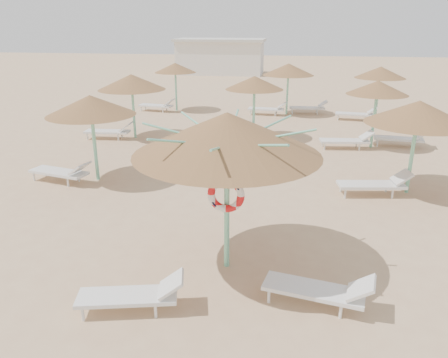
# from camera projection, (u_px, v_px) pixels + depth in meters

# --- Properties ---
(ground) EXTENTS (120.00, 120.00, 0.00)m
(ground) POSITION_uv_depth(u_px,v_px,m) (229.00, 269.00, 8.93)
(ground) COLOR tan
(ground) RESTS_ON ground
(main_palapa) EXTENTS (3.59, 3.59, 3.21)m
(main_palapa) POSITION_uv_depth(u_px,v_px,m) (227.00, 134.00, 8.12)
(main_palapa) COLOR #7AD4AF
(main_palapa) RESTS_ON ground
(lounger_main_a) EXTENTS (1.92, 0.95, 0.67)m
(lounger_main_a) POSITION_uv_depth(u_px,v_px,m) (134.00, 295.00, 7.56)
(lounger_main_a) COLOR silver
(lounger_main_a) RESTS_ON ground
(lounger_main_b) EXTENTS (1.98, 0.93, 0.69)m
(lounger_main_b) POSITION_uv_depth(u_px,v_px,m) (321.00, 290.00, 7.68)
(lounger_main_b) COLOR silver
(lounger_main_b) RESTS_ON ground
(palapa_field) EXTENTS (19.25, 14.62, 2.72)m
(palapa_field) POSITION_uv_depth(u_px,v_px,m) (295.00, 88.00, 17.02)
(palapa_field) COLOR #7AD4AF
(palapa_field) RESTS_ON ground
(service_hut) EXTENTS (8.40, 4.40, 3.25)m
(service_hut) POSITION_uv_depth(u_px,v_px,m) (220.00, 56.00, 41.76)
(service_hut) COLOR silver
(service_hut) RESTS_ON ground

